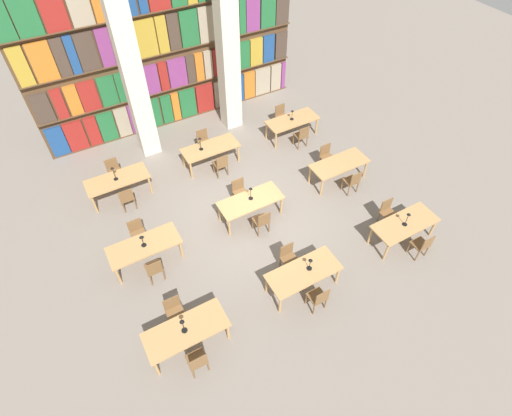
{
  "coord_description": "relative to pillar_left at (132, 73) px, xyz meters",
  "views": [
    {
      "loc": [
        -3.82,
        -7.14,
        9.28
      ],
      "look_at": [
        0.0,
        -0.28,
        0.66
      ],
      "focal_mm": 28.0,
      "sensor_mm": 36.0,
      "label": 1
    }
  ],
  "objects": [
    {
      "name": "chair_5",
      "position": [
        5.04,
        -6.81,
        -2.51
      ],
      "size": [
        0.42,
        0.4,
        0.9
      ],
      "rotation": [
        0.0,
        0.0,
        3.14
      ],
      "color": "brown",
      "rests_on": "ground_plane"
    },
    {
      "name": "bookshelf_bank",
      "position": [
        1.65,
        1.29,
        -0.31
      ],
      "size": [
        9.72,
        0.35,
        5.5
      ],
      "color": "brown",
      "rests_on": "ground_plane"
    },
    {
      "name": "desk_lamp_2",
      "position": [
        4.94,
        -7.53,
        -1.95
      ],
      "size": [
        0.14,
        0.14,
        0.48
      ],
      "color": "black",
      "rests_on": "reading_table_2"
    },
    {
      "name": "chair_16",
      "position": [
        4.86,
        -2.5,
        -2.51
      ],
      "size": [
        0.42,
        0.4,
        0.9
      ],
      "color": "brown",
      "rests_on": "ground_plane"
    },
    {
      "name": "chair_11",
      "position": [
        4.96,
        -3.86,
        -2.51
      ],
      "size": [
        0.42,
        0.4,
        0.9
      ],
      "rotation": [
        0.0,
        0.0,
        3.14
      ],
      "color": "brown",
      "rests_on": "ground_plane"
    },
    {
      "name": "chair_3",
      "position": [
        1.61,
        -6.76,
        -2.51
      ],
      "size": [
        0.42,
        0.4,
        0.9
      ],
      "rotation": [
        0.0,
        0.0,
        3.14
      ],
      "color": "brown",
      "rests_on": "ground_plane"
    },
    {
      "name": "pillar_left",
      "position": [
        0.0,
        0.0,
        0.0
      ],
      "size": [
        0.63,
        0.63,
        6.0
      ],
      "color": "silver",
      "rests_on": "ground_plane"
    },
    {
      "name": "chair_4",
      "position": [
        5.04,
        -8.2,
        -2.51
      ],
      "size": [
        0.42,
        0.4,
        0.9
      ],
      "color": "brown",
      "rests_on": "ground_plane"
    },
    {
      "name": "desk_lamp_0",
      "position": [
        -1.63,
        -7.46,
        -1.94
      ],
      "size": [
        0.14,
        0.14,
        0.49
      ],
      "color": "black",
      "rests_on": "reading_table_0"
    },
    {
      "name": "desk_lamp_4",
      "position": [
        1.66,
        -4.56,
        -1.96
      ],
      "size": [
        0.14,
        0.14,
        0.47
      ],
      "color": "black",
      "rests_on": "reading_table_4"
    },
    {
      "name": "chair_6",
      "position": [
        -1.66,
        -5.36,
        -2.51
      ],
      "size": [
        0.42,
        0.4,
        0.9
      ],
      "color": "brown",
      "rests_on": "ground_plane"
    },
    {
      "name": "reading_table_4",
      "position": [
        1.63,
        -4.61,
        -2.36
      ],
      "size": [
        1.93,
        0.83,
        0.73
      ],
      "color": "tan",
      "rests_on": "ground_plane"
    },
    {
      "name": "ground_plane",
      "position": [
        1.65,
        -4.62,
        -3.0
      ],
      "size": [
        40.0,
        40.0,
        0.0
      ],
      "primitive_type": "plane",
      "color": "gray"
    },
    {
      "name": "desk_lamp_3",
      "position": [
        -1.66,
        -4.68,
        -2.0
      ],
      "size": [
        0.14,
        0.14,
        0.41
      ],
      "color": "black",
      "rests_on": "reading_table_3"
    },
    {
      "name": "desk_lamp_1",
      "position": [
        1.78,
        -7.45,
        -1.99
      ],
      "size": [
        0.14,
        0.14,
        0.42
      ],
      "color": "black",
      "rests_on": "reading_table_1"
    },
    {
      "name": "chair_14",
      "position": [
        1.67,
        -2.49,
        -2.51
      ],
      "size": [
        0.42,
        0.4,
        0.9
      ],
      "color": "brown",
      "rests_on": "ground_plane"
    },
    {
      "name": "chair_7",
      "position": [
        -1.66,
        -3.97,
        -2.51
      ],
      "size": [
        0.42,
        0.4,
        0.9
      ],
      "rotation": [
        0.0,
        0.0,
        3.14
      ],
      "color": "brown",
      "rests_on": "ground_plane"
    },
    {
      "name": "reading_table_0",
      "position": [
        -1.6,
        -7.45,
        -2.36
      ],
      "size": [
        1.93,
        0.83,
        0.73
      ],
      "color": "tan",
      "rests_on": "ground_plane"
    },
    {
      "name": "reading_table_1",
      "position": [
        1.61,
        -7.45,
        -2.36
      ],
      "size": [
        1.93,
        0.83,
        0.73
      ],
      "color": "tan",
      "rests_on": "ground_plane"
    },
    {
      "name": "chair_12",
      "position": [
        -1.53,
        -2.48,
        -2.51
      ],
      "size": [
        0.42,
        0.4,
        0.9
      ],
      "color": "brown",
      "rests_on": "ground_plane"
    },
    {
      "name": "reading_table_8",
      "position": [
        4.89,
        -1.81,
        -2.36
      ],
      "size": [
        1.93,
        0.83,
        0.73
      ],
      "color": "tan",
      "rests_on": "ground_plane"
    },
    {
      "name": "reading_table_5",
      "position": [
        4.94,
        -4.56,
        -2.36
      ],
      "size": [
        1.93,
        0.83,
        0.73
      ],
      "color": "tan",
      "rests_on": "ground_plane"
    },
    {
      "name": "chair_9",
      "position": [
        1.62,
        -3.91,
        -2.51
      ],
      "size": [
        0.42,
        0.4,
        0.9
      ],
      "rotation": [
        0.0,
        0.0,
        3.14
      ],
      "color": "brown",
      "rests_on": "ground_plane"
    },
    {
      "name": "pillar_center",
      "position": [
        3.29,
        0.0,
        0.0
      ],
      "size": [
        0.63,
        0.63,
        6.0
      ],
      "color": "silver",
      "rests_on": "ground_plane"
    },
    {
      "name": "reading_table_7",
      "position": [
        1.62,
        -1.79,
        -2.36
      ],
      "size": [
        1.93,
        0.83,
        0.73
      ],
      "color": "tan",
      "rests_on": "ground_plane"
    },
    {
      "name": "chair_10",
      "position": [
        4.96,
        -5.26,
        -2.51
      ],
      "size": [
        0.42,
        0.4,
        0.9
      ],
      "color": "brown",
      "rests_on": "ground_plane"
    },
    {
      "name": "chair_13",
      "position": [
        -1.53,
        -1.08,
        -2.51
      ],
      "size": [
        0.42,
        0.4,
        0.9
      ],
      "rotation": [
        0.0,
        0.0,
        3.14
      ],
      "color": "brown",
      "rests_on": "ground_plane"
    },
    {
      "name": "desk_lamp_6",
      "position": [
        1.31,
        -1.74,
        -1.93
      ],
      "size": [
        0.14,
        0.14,
        0.5
      ],
      "color": "black",
      "rests_on": "reading_table_7"
    },
    {
      "name": "reading_table_3",
      "position": [
        -1.67,
        -4.67,
        -2.36
      ],
      "size": [
        1.93,
        0.83,
        0.73
      ],
      "color": "tan",
      "rests_on": "ground_plane"
    },
    {
      "name": "chair_1",
      "position": [
        -1.64,
        -6.75,
        -2.51
      ],
      "size": [
        0.42,
        0.4,
        0.9
      ],
      "rotation": [
        0.0,
        0.0,
        3.14
      ],
      "color": "brown",
      "rests_on": "ground_plane"
    },
    {
      "name": "reading_table_2",
      "position": [
        5.01,
        -7.5,
        -2.36
      ],
      "size": [
        1.93,
        0.83,
        0.73
      ],
      "color": "tan",
      "rests_on": "ground_plane"
    },
    {
      "name": "desk_lamp_7",
      "position": [
        4.88,
        -1.78,
        -2.0
      ],
      "size": [
        0.14,
        0.14,
        0.4
      ],
      "color": "black",
      "rests_on": "reading_table_8"
    },
    {
      "name": "chair_17",
      "position": [
        4.86,
        -1.11,
        -2.51
      ],
      "size": [
        0.42,
        0.4,
        0.9
      ],
      "rotation": [
        0.0,
        0.0,
        3.14
      ],
      "color": "brown",
      "rests_on": "ground_plane"
    },
    {
      "name": "chair_0",
      "position": [
        -1.64,
        -8.15,
        -2.51
      ],
      "size": [
        0.42,
        0.4,
        0.9
      ],
      "color": "brown",
      "rests_on": "ground_plane"
    },
    {
      "name": "reading_table_6",
      "position": [
        -1.57,
        -1.78,
        -2.36
      ],
      "size": [
        1.93,
        0.83,
        0.73
      ],
      "color": "tan",
      "rests_on": "ground_plane"
    },
    {
      "name": "chair_15",
      "position": [
        1.67,
        -1.09,
        -2.51
      ],
      "size": [
        0.42,
        0.4,
        0.9
      ],
      "rotation": [
        0.0,
        0.0,
        3.14
      ],
      "color": "brown",
      "rests_on": "ground_plane"
    },
    {
      "name": "chair_2",
      "position": [
        1.61,
        -8.15,
        -2.51
      ],
      "size": [
        0.42,
        0.4,
        0.9
      ],
      "color": "brown",
      "rests_on": "ground_plane"
    },
    {
      "name": "chair_8",
      "position": [
        1.62,
        -5.3,
        -2.51
      ],
      "size": [
        0.42,
        0.4,
        0.9
      ],
      "color": "brown",
      "rests_on": "ground_plane"
    },
    {
      "name": "desk_lamp_5",
      "position": [
        -1.6,
        -1.78,
        -1.93
      ],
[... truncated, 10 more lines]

